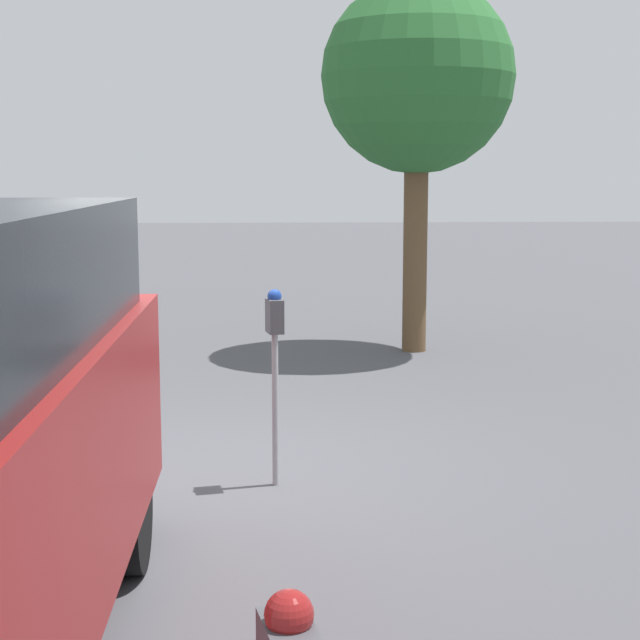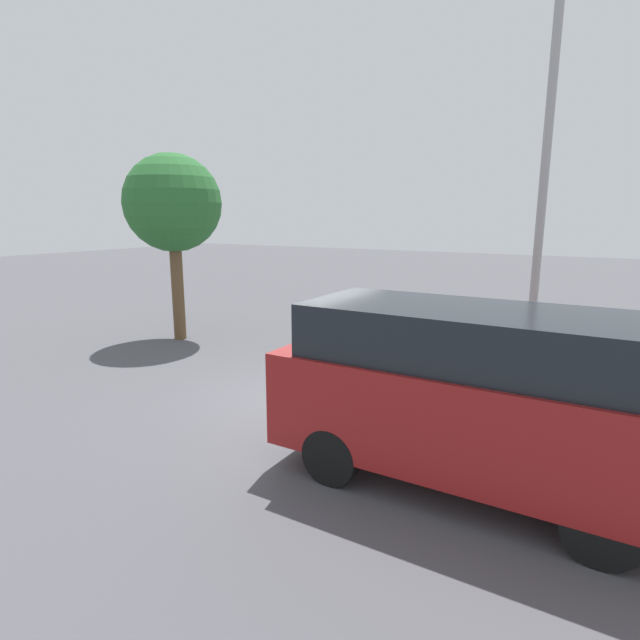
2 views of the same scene
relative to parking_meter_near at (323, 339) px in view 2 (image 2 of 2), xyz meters
name	(u,v)px [view 2 (image 2 of 2)]	position (x,y,z in m)	size (l,w,h in m)	color
ground_plane	(295,402)	(-0.31, -0.48, -1.14)	(80.00, 80.00, 0.00)	#4C4C51
parking_meter_near	(323,339)	(0.00, 0.00, 0.00)	(0.22, 0.15, 1.54)	#9E9EA3
lamp_post	(535,276)	(3.24, 2.06, 1.14)	(0.44, 0.44, 6.91)	beige
parked_van	(469,392)	(3.10, -1.75, 0.09)	(4.83, 1.91, 2.27)	maroon
street_tree	(173,204)	(-5.74, 1.95, 2.50)	(2.56, 2.56, 4.95)	brown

